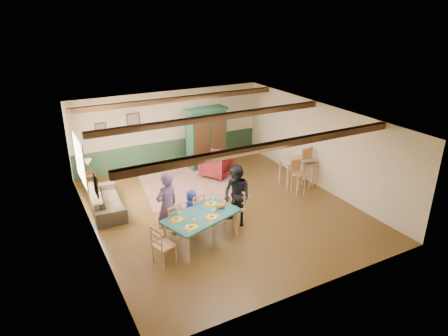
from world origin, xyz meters
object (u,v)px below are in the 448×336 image
dining_chair_end_right (234,209)px  person_child (192,208)px  dining_chair_far_left (170,221)px  dining_table (202,229)px  person_woman (237,196)px  person_man (167,206)px  armoire (206,138)px  sofa (106,200)px  cat (221,205)px  armchair (216,164)px  bar_stool_left (298,178)px  table_lamp (88,167)px  dining_chair_end_left (164,244)px  dining_chair_far_right (194,210)px  end_table (90,181)px  bar_stool_right (310,168)px  counter_table (297,172)px

dining_chair_end_right → person_child: person_child is taller
dining_chair_far_left → dining_chair_end_right: same height
dining_table → person_woman: person_woman is taller
person_man → person_woman: person_man is taller
dining_chair_end_right → armoire: armoire is taller
person_man → person_woman: bearing=154.1°
person_man → sofa: (-1.07, 2.17, -0.57)m
dining_chair_end_right → person_woman: size_ratio=0.58×
cat → person_man: bearing=136.5°
person_child → armchair: (2.07, 2.66, -0.09)m
person_child → bar_stool_left: 3.65m
table_lamp → dining_chair_end_left: bearing=-81.4°
dining_chair_far_right → sofa: dining_chair_far_right is taller
cat → armchair: 3.87m
dining_chair_end_right → end_table: (-2.95, 4.13, -0.22)m
dining_chair_end_right → bar_stool_right: bar_stool_right is taller
sofa → counter_table: 5.97m
armoire → dining_chair_far_right: bearing=-125.7°
person_man → person_child: bearing=180.0°
dining_chair_far_right → person_man: person_man is taller
person_child → bar_stool_right: size_ratio=0.81×
person_man → bar_stool_right: 5.16m
person_child → bar_stool_right: 4.36m
end_table → table_lamp: table_lamp is taller
sofa → dining_chair_end_right: bearing=-127.0°
armchair → dining_chair_end_left: bearing=15.8°
dining_chair_end_left → bar_stool_left: 5.10m
dining_chair_end_left → dining_chair_end_right: 2.33m
armchair → sofa: (-3.90, -0.74, -0.11)m
dining_chair_far_left → person_man: person_man is taller
cat → sofa: (-2.26, 2.74, -0.54)m
counter_table → bar_stool_right: bar_stool_right is taller
dining_chair_end_left → cat: (1.67, 0.44, 0.37)m
person_man → armchair: 4.09m
dining_table → table_lamp: table_lamp is taller
dining_chair_end_left → sofa: size_ratio=0.46×
person_child → armchair: bearing=-145.9°
dining_chair_far_left → dining_chair_far_right: (0.77, 0.25, 0.00)m
dining_chair_far_right → bar_stool_left: 3.63m
dining_chair_far_left → person_woman: size_ratio=0.58×
dining_chair_far_right → dining_chair_end_left: same height
armchair → sofa: armchair is taller
cat → armchair: cat is taller
armoire → sofa: 4.45m
dining_chair_end_left → dining_chair_end_right: (2.21, 0.72, 0.00)m
cat → bar_stool_right: (3.90, 1.29, -0.22)m
end_table → person_child: bearing=-61.2°
sofa → bar_stool_left: (5.48, -1.72, 0.23)m
dining_chair_far_right → dining_chair_end_right: size_ratio=1.00×
cat → end_table: size_ratio=0.70×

